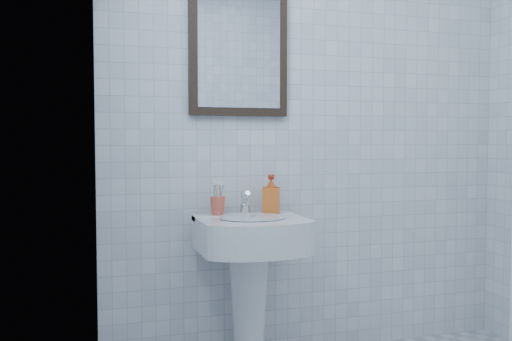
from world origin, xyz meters
name	(u,v)px	position (x,y,z in m)	size (l,w,h in m)	color
wall_back	(313,115)	(0.00, 1.20, 1.25)	(2.20, 0.02, 2.50)	silver
wall_left	(106,90)	(-1.10, 0.00, 1.25)	(0.02, 2.40, 2.50)	silver
washbasin	(250,268)	(-0.41, 0.98, 0.51)	(0.50, 0.36, 0.77)	silver
faucet	(245,205)	(-0.41, 1.07, 0.81)	(0.05, 0.10, 0.12)	silver
toothbrush_cup	(218,206)	(-0.54, 1.09, 0.80)	(0.07, 0.07, 0.09)	#CD5138
soap_dispenser	(271,194)	(-0.27, 1.08, 0.85)	(0.08, 0.09, 0.19)	red
wall_mirror	(239,53)	(-0.41, 1.18, 1.55)	(0.50, 0.04, 0.62)	black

